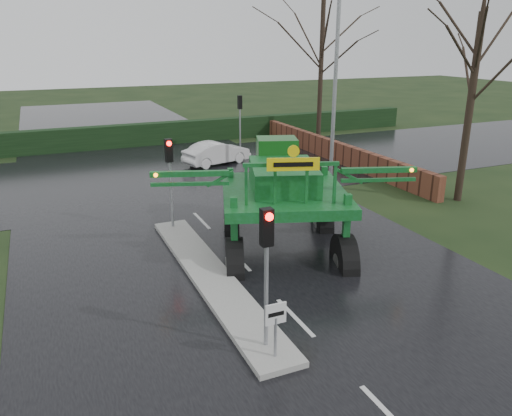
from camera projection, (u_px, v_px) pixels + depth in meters
name	position (u px, v px, depth m)	size (l,w,h in m)	color
ground	(295.00, 318.00, 13.08)	(140.00, 140.00, 0.00)	black
road_main	(188.00, 207.00, 21.75)	(14.00, 80.00, 0.02)	black
road_cross	(156.00, 174.00, 26.96)	(80.00, 12.00, 0.02)	black
median_island	(211.00, 277.00, 15.16)	(1.20, 10.00, 0.16)	gray
hedge_row	(129.00, 136.00, 33.66)	(44.00, 0.90, 1.50)	black
brick_wall	(324.00, 147.00, 30.75)	(0.40, 20.00, 1.20)	#592D1E
keep_left_sign	(276.00, 322.00, 10.94)	(0.50, 0.07, 1.35)	gray
traffic_signal_near	(267.00, 249.00, 10.88)	(0.26, 0.33, 3.52)	gray
traffic_signal_mid	(169.00, 164.00, 18.25)	(0.26, 0.33, 3.52)	gray
traffic_signal_far	(240.00, 110.00, 32.07)	(0.26, 0.33, 3.52)	gray
street_light_right	(331.00, 59.00, 24.67)	(3.85, 0.30, 10.00)	gray
tree_right_near	(473.00, 83.00, 20.97)	(5.60, 5.60, 9.64)	black
tree_right_far	(322.00, 46.00, 34.14)	(7.00, 7.00, 12.05)	black
crop_sprayer	(233.00, 195.00, 15.42)	(8.46, 6.58, 4.97)	black
white_sedan	(217.00, 164.00, 29.11)	(1.40, 4.01, 1.32)	silver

